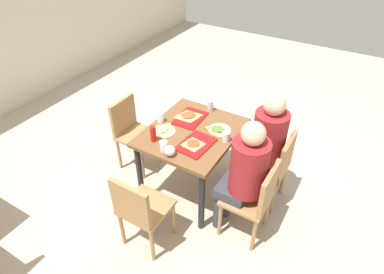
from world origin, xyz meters
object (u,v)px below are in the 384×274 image
Objects in this scene: paper_plate_near_edge at (220,130)px; pizza_slice_a at (193,144)px; tray_red_far at (190,118)px; plastic_cup_a at (161,117)px; plastic_cup_b at (226,137)px; person_in_brown_jacket at (264,141)px; pizza_slice_d at (218,129)px; tray_red_near at (196,144)px; soda_can at (210,106)px; paper_plate_center at (164,131)px; chair_far_side at (131,129)px; chair_near_right at (274,165)px; pizza_slice_b at (188,116)px; main_table at (192,140)px; chair_near_left at (256,197)px; foil_bundle at (170,151)px; person_in_red at (244,171)px; pizza_slice_c at (162,129)px; plastic_cup_c at (164,146)px; chair_left_end at (140,209)px; condiment_bottle at (153,134)px.

pizza_slice_a is at bearing 163.67° from paper_plate_near_edge.
tray_red_far is 3.60× the size of plastic_cup_a.
person_in_brown_jacket is at bearing -54.05° from plastic_cup_b.
pizza_slice_a is 0.34m from pizza_slice_d.
soda_can is (0.59, 0.17, 0.05)m from tray_red_near.
paper_plate_center and paper_plate_near_edge have the same top height.
chair_near_right is at bearing -81.27° from chair_far_side.
pizza_slice_b is (0.04, 0.38, 0.02)m from paper_plate_near_edge.
tray_red_near reaches higher than main_table.
chair_near_left is 0.75m from paper_plate_near_edge.
person_in_brown_jacket is 0.98m from paper_plate_center.
foil_bundle is at bearing -177.13° from main_table.
plastic_cup_a reaches higher than chair_near_right.
chair_near_left reaches higher than paper_plate_near_edge.
paper_plate_near_edge is at bearing 45.65° from plastic_cup_b.
plastic_cup_b is at bearing -136.20° from soda_can.
person_in_red is at bearing -110.39° from main_table.
tray_red_near is (0.07, 0.66, 0.28)m from chair_near_left.
plastic_cup_a reaches higher than pizza_slice_d.
pizza_slice_c reaches higher than tray_red_far.
pizza_slice_d is at bearing -28.04° from plastic_cup_c.
pizza_slice_b is 0.59m from plastic_cup_c.
paper_plate_near_edge is 0.78× the size of pizza_slice_b.
pizza_slice_d is at bearing -14.86° from pizza_slice_a.
plastic_cup_c is (-0.42, 0.42, 0.00)m from plastic_cup_b.
chair_near_left is 0.76m from pizza_slice_d.
foil_bundle is at bearing 136.03° from person_in_brown_jacket.
paper_plate_near_edge is at bearing -20.34° from foil_bundle.
chair_near_right is 0.57m from person_in_red.
tray_red_near is at bearing -139.56° from main_table.
chair_left_end is at bearing -157.23° from plastic_cup_a.
pizza_slice_a is 2.33× the size of plastic_cup_b.
pizza_slice_b is 1.34× the size of pizza_slice_c.
person_in_brown_jacket is at bearing -75.12° from plastic_cup_a.
plastic_cup_b is (0.27, 0.45, 0.32)m from chair_near_left.
chair_far_side reaches higher than pizza_slice_b.
chair_near_left reaches higher than pizza_slice_d.
tray_red_near is 0.28m from foil_bundle.
chair_near_right is 1.01m from pizza_slice_b.
tray_red_near is at bearing -139.97° from pizza_slice_b.
chair_near_left is 3.98× the size of pizza_slice_d.
chair_near_left is 1.00× the size of chair_left_end.
plastic_cup_b is 0.56m from foil_bundle.
tray_red_far is 0.57m from plastic_cup_c.
tray_red_far is 3.60× the size of foil_bundle.
plastic_cup_a and plastic_cup_c have the same top height.
soda_can is (0.29, 0.24, 0.04)m from pizza_slice_d.
chair_near_right is at bearing -101.83° from soda_can.
pizza_slice_c is at bearing 84.55° from chair_near_left.
person_in_brown_jacket reaches higher than condiment_bottle.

